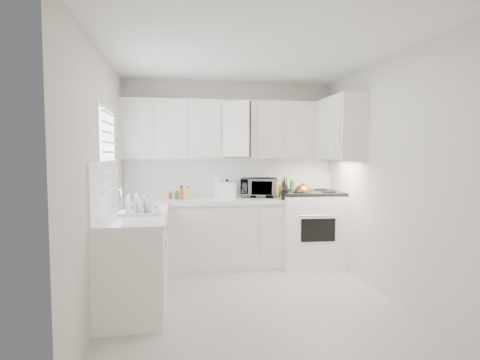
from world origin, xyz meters
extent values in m
plane|color=#BDB5AD|center=(0.00, 0.00, 0.00)|extent=(3.20, 3.20, 0.00)
plane|color=white|center=(0.00, 0.00, 2.60)|extent=(3.20, 3.20, 0.00)
plane|color=beige|center=(0.00, 1.60, 1.30)|extent=(3.00, 0.00, 3.00)
plane|color=beige|center=(0.00, -1.60, 1.30)|extent=(3.00, 0.00, 3.00)
plane|color=beige|center=(-1.50, 0.00, 1.30)|extent=(0.00, 3.20, 3.20)
plane|color=beige|center=(1.50, 0.00, 1.30)|extent=(0.00, 3.20, 3.20)
cube|color=silver|center=(-0.39, 1.29, 0.93)|extent=(2.24, 0.64, 0.05)
cube|color=silver|center=(-1.19, 0.20, 0.93)|extent=(0.64, 1.62, 0.05)
cube|color=silver|center=(0.00, 1.59, 1.23)|extent=(2.98, 0.02, 0.55)
cube|color=silver|center=(-1.49, 0.20, 1.23)|extent=(0.02, 1.60, 0.55)
imported|color=gray|center=(0.40, 1.44, 1.12)|extent=(0.55, 0.41, 0.33)
cylinder|color=white|center=(-0.19, 1.50, 1.08)|extent=(0.12, 0.12, 0.27)
cylinder|color=#9D472A|center=(-0.85, 1.42, 1.02)|extent=(0.06, 0.06, 0.13)
cylinder|color=#297D3E|center=(-0.78, 1.33, 1.02)|extent=(0.06, 0.06, 0.13)
cylinder|color=#D4551C|center=(-0.70, 1.42, 1.02)|extent=(0.06, 0.06, 0.13)
cylinder|color=yellow|center=(-0.62, 1.33, 1.02)|extent=(0.06, 0.06, 0.13)
cylinder|color=#D4551C|center=(0.58, 1.46, 1.05)|extent=(0.06, 0.06, 0.19)
cylinder|color=yellow|center=(0.64, 1.40, 1.05)|extent=(0.06, 0.06, 0.19)
cylinder|color=brown|center=(0.69, 1.46, 1.05)|extent=(0.06, 0.06, 0.19)
cylinder|color=black|center=(0.74, 1.40, 1.05)|extent=(0.06, 0.06, 0.19)
cylinder|color=#9D472A|center=(0.80, 1.46, 1.05)|extent=(0.06, 0.06, 0.19)
cylinder|color=#297D3E|center=(0.85, 1.40, 1.05)|extent=(0.06, 0.06, 0.19)
camera|label=1|loc=(-0.76, -4.00, 1.58)|focal=29.25mm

